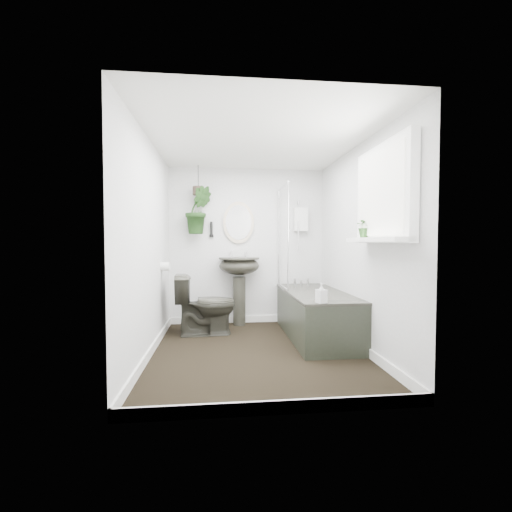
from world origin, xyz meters
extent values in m
cube|color=black|center=(0.00, 0.00, -0.01)|extent=(2.30, 2.80, 0.02)
cube|color=white|center=(0.00, 0.00, 2.31)|extent=(2.30, 2.80, 0.02)
cube|color=silver|center=(0.00, 1.41, 1.15)|extent=(2.30, 0.02, 2.30)
cube|color=silver|center=(0.00, -1.41, 1.15)|extent=(2.30, 0.02, 2.30)
cube|color=silver|center=(-1.16, 0.00, 1.15)|extent=(0.02, 2.80, 2.30)
cube|color=silver|center=(1.16, 0.00, 1.15)|extent=(0.02, 2.80, 2.30)
cube|color=white|center=(0.00, 0.00, 0.05)|extent=(2.30, 2.80, 0.10)
cube|color=white|center=(0.80, 1.34, 1.55)|extent=(0.20, 0.10, 0.35)
ellipsoid|color=beige|center=(-0.13, 1.37, 1.50)|extent=(0.46, 0.03, 0.62)
cylinder|color=black|center=(-0.53, 1.36, 1.40)|extent=(0.04, 0.04, 0.22)
cylinder|color=white|center=(-1.10, 0.70, 0.90)|extent=(0.11, 0.11, 0.11)
cube|color=white|center=(1.09, -0.70, 1.65)|extent=(0.08, 1.00, 0.90)
cube|color=white|center=(1.02, -0.70, 1.23)|extent=(0.18, 1.00, 0.04)
cube|color=white|center=(1.04, -0.70, 1.65)|extent=(0.01, 0.86, 0.76)
imported|color=#2B2B23|center=(-0.60, 0.78, 0.39)|extent=(0.80, 0.49, 0.79)
imported|color=black|center=(1.05, -0.40, 1.36)|extent=(0.24, 0.21, 0.23)
imported|color=black|center=(-0.71, 1.25, 1.66)|extent=(0.41, 0.35, 0.67)
imported|color=black|center=(0.63, -0.29, 0.68)|extent=(0.12, 0.12, 0.21)
cylinder|color=#413328|center=(-0.71, 1.25, 1.94)|extent=(0.16, 0.16, 0.12)
camera|label=1|loc=(-0.40, -3.71, 1.20)|focal=24.00mm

